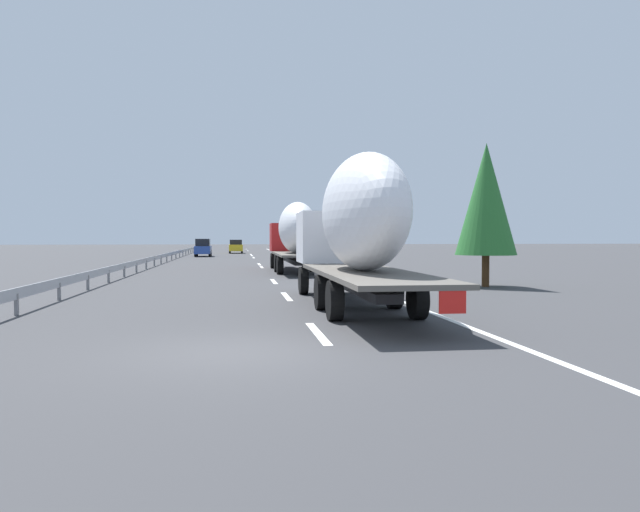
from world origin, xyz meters
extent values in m
plane|color=#38383A|center=(40.00, 0.00, 0.00)|extent=(260.00, 260.00, 0.00)
cube|color=white|center=(2.00, -1.80, 0.00)|extent=(3.20, 0.20, 0.01)
cube|color=white|center=(10.51, -1.80, 0.00)|extent=(3.20, 0.20, 0.01)
cube|color=white|center=(18.08, -1.80, 0.00)|extent=(3.20, 0.20, 0.01)
cube|color=white|center=(32.50, -1.80, 0.00)|extent=(3.20, 0.20, 0.01)
cube|color=white|center=(36.89, -1.80, 0.00)|extent=(3.20, 0.20, 0.01)
cube|color=white|center=(52.34, -1.80, 0.00)|extent=(3.20, 0.20, 0.01)
cube|color=white|center=(64.45, -1.80, 0.00)|extent=(3.20, 0.20, 0.01)
cube|color=white|center=(59.43, -1.80, 0.00)|extent=(3.20, 0.20, 0.01)
cube|color=white|center=(84.48, -1.80, 0.00)|extent=(3.20, 0.20, 0.01)
cube|color=white|center=(97.85, -1.80, 0.00)|extent=(3.20, 0.20, 0.01)
cube|color=white|center=(45.00, -5.50, 0.00)|extent=(110.00, 0.20, 0.01)
cube|color=#B21919|center=(30.64, -3.60, 2.15)|extent=(2.40, 2.50, 1.90)
cube|color=black|center=(31.74, -3.60, 2.65)|extent=(0.08, 2.12, 0.80)
cube|color=#262628|center=(27.74, -3.60, 0.67)|extent=(10.65, 0.70, 0.24)
cube|color=#59544C|center=(24.85, -3.60, 1.14)|extent=(9.18, 2.50, 0.12)
ellipsoid|color=white|center=(24.56, -3.60, 2.71)|extent=(5.94, 2.20, 3.02)
cube|color=red|center=(20.29, -4.29, 0.90)|extent=(0.04, 0.56, 0.56)
cylinder|color=black|center=(30.64, -2.50, 0.52)|extent=(1.04, 0.30, 1.04)
cylinder|color=black|center=(30.64, -4.70, 0.52)|extent=(1.04, 0.30, 1.04)
cylinder|color=black|center=(26.05, -2.50, 0.52)|extent=(1.04, 0.35, 1.04)
cylinder|color=black|center=(26.05, -4.70, 0.52)|extent=(1.04, 0.35, 1.04)
cylinder|color=black|center=(23.65, -2.50, 0.52)|extent=(1.04, 0.35, 1.04)
cylinder|color=black|center=(23.65, -4.70, 0.52)|extent=(1.04, 0.35, 1.04)
cube|color=silver|center=(11.30, -3.60, 2.15)|extent=(2.40, 2.50, 1.90)
cube|color=black|center=(12.40, -3.60, 2.65)|extent=(0.08, 2.12, 0.80)
cube|color=#262628|center=(8.22, -3.60, 0.67)|extent=(11.33, 0.70, 0.24)
cube|color=#59544C|center=(5.15, -3.60, 1.14)|extent=(9.91, 2.50, 0.12)
ellipsoid|color=white|center=(5.62, -3.60, 2.86)|extent=(6.55, 2.20, 3.33)
cube|color=red|center=(0.22, -4.29, 0.90)|extent=(0.04, 0.56, 0.56)
cylinder|color=black|center=(11.30, -2.50, 0.52)|extent=(1.04, 0.30, 1.04)
cylinder|color=black|center=(11.30, -4.70, 0.52)|extent=(1.04, 0.30, 1.04)
cylinder|color=black|center=(6.35, -2.50, 0.52)|extent=(1.04, 0.35, 1.04)
cylinder|color=black|center=(6.35, -4.70, 0.52)|extent=(1.04, 0.35, 1.04)
cylinder|color=black|center=(3.95, -2.50, 0.52)|extent=(1.04, 0.35, 1.04)
cylinder|color=black|center=(3.95, -4.70, 0.52)|extent=(1.04, 0.35, 1.04)
cube|color=#28479E|center=(57.36, 3.63, 0.74)|extent=(4.67, 1.72, 0.84)
cube|color=black|center=(57.01, 3.63, 1.56)|extent=(2.57, 1.51, 0.80)
cylinder|color=black|center=(58.81, 4.39, 0.32)|extent=(0.64, 0.22, 0.64)
cylinder|color=black|center=(58.81, 2.87, 0.32)|extent=(0.64, 0.22, 0.64)
cylinder|color=black|center=(55.92, 4.39, 0.32)|extent=(0.64, 0.22, 0.64)
cylinder|color=black|center=(55.92, 2.87, 0.32)|extent=(0.64, 0.22, 0.64)
cube|color=gold|center=(70.62, 0.03, 0.74)|extent=(4.60, 1.79, 0.84)
cube|color=black|center=(70.28, 0.03, 1.48)|extent=(2.53, 1.57, 0.64)
cylinder|color=black|center=(72.05, 0.82, 0.32)|extent=(0.64, 0.22, 0.64)
cylinder|color=black|center=(72.05, -0.76, 0.32)|extent=(0.64, 0.22, 0.64)
cylinder|color=black|center=(69.20, 0.82, 0.32)|extent=(0.64, 0.22, 0.64)
cylinder|color=black|center=(69.20, -0.76, 0.32)|extent=(0.64, 0.22, 0.64)
cylinder|color=gray|center=(40.66, -6.70, 1.11)|extent=(0.10, 0.10, 2.22)
cube|color=#2D569E|center=(40.66, -6.70, 2.57)|extent=(0.06, 0.90, 0.70)
cylinder|color=#472D19|center=(72.44, -13.03, 0.64)|extent=(0.26, 0.26, 1.29)
cone|color=#1E5B23|center=(72.44, -13.03, 3.12)|extent=(2.55, 2.55, 3.66)
cylinder|color=#472D19|center=(13.72, -10.71, 0.69)|extent=(0.32, 0.32, 1.38)
cone|color=#286B2D|center=(13.72, -10.71, 3.80)|extent=(2.62, 2.62, 4.83)
cylinder|color=#472D19|center=(46.43, -10.31, 0.96)|extent=(0.33, 0.33, 1.92)
cone|color=#1E5B23|center=(46.43, -10.31, 4.06)|extent=(3.00, 3.00, 4.29)
cube|color=#9EA0A5|center=(43.00, 6.00, 0.60)|extent=(94.00, 0.06, 0.32)
cube|color=slate|center=(6.22, 6.00, 0.30)|extent=(0.10, 0.10, 0.60)
cube|color=slate|center=(10.30, 6.00, 0.30)|extent=(0.10, 0.10, 0.60)
cube|color=slate|center=(14.39, 6.00, 0.30)|extent=(0.10, 0.10, 0.60)
cube|color=slate|center=(18.48, 6.00, 0.30)|extent=(0.10, 0.10, 0.60)
cube|color=slate|center=(22.57, 6.00, 0.30)|extent=(0.10, 0.10, 0.60)
cube|color=slate|center=(26.65, 6.00, 0.30)|extent=(0.10, 0.10, 0.60)
cube|color=slate|center=(30.74, 6.00, 0.30)|extent=(0.10, 0.10, 0.60)
cube|color=slate|center=(34.83, 6.00, 0.30)|extent=(0.10, 0.10, 0.60)
cube|color=slate|center=(38.91, 6.00, 0.30)|extent=(0.10, 0.10, 0.60)
cube|color=slate|center=(43.00, 6.00, 0.30)|extent=(0.10, 0.10, 0.60)
cube|color=slate|center=(47.09, 6.00, 0.30)|extent=(0.10, 0.10, 0.60)
cube|color=slate|center=(51.17, 6.00, 0.30)|extent=(0.10, 0.10, 0.60)
cube|color=slate|center=(55.26, 6.00, 0.30)|extent=(0.10, 0.10, 0.60)
cube|color=slate|center=(59.35, 6.00, 0.30)|extent=(0.10, 0.10, 0.60)
cube|color=slate|center=(63.43, 6.00, 0.30)|extent=(0.10, 0.10, 0.60)
cube|color=slate|center=(67.52, 6.00, 0.30)|extent=(0.10, 0.10, 0.60)
cube|color=slate|center=(71.61, 6.00, 0.30)|extent=(0.10, 0.10, 0.60)
cube|color=slate|center=(75.70, 6.00, 0.30)|extent=(0.10, 0.10, 0.60)
cube|color=slate|center=(79.78, 6.00, 0.30)|extent=(0.10, 0.10, 0.60)
cube|color=slate|center=(83.87, 6.00, 0.30)|extent=(0.10, 0.10, 0.60)
cube|color=slate|center=(87.96, 6.00, 0.30)|extent=(0.10, 0.10, 0.60)
camera|label=1|loc=(-11.50, 0.01, 2.16)|focal=34.32mm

